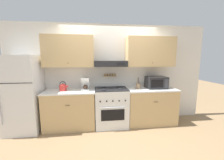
% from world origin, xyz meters
% --- Properties ---
extents(ground_plane, '(16.00, 16.00, 0.00)m').
position_xyz_m(ground_plane, '(0.00, 0.00, 0.00)').
color(ground_plane, '#937551').
extents(wall_back, '(5.20, 0.46, 2.55)m').
position_xyz_m(wall_back, '(0.01, 0.60, 1.48)').
color(wall_back, silver).
rests_on(wall_back, ground_plane).
extents(counter_left, '(1.21, 0.65, 0.92)m').
position_xyz_m(counter_left, '(-1.00, 0.33, 0.46)').
color(counter_left, tan).
rests_on(counter_left, ground_plane).
extents(counter_right, '(1.26, 0.65, 0.92)m').
position_xyz_m(counter_right, '(1.03, 0.33, 0.46)').
color(counter_right, tan).
rests_on(counter_right, ground_plane).
extents(stove_range, '(0.79, 0.68, 1.02)m').
position_xyz_m(stove_range, '(0.00, 0.31, 0.48)').
color(stove_range, white).
rests_on(stove_range, ground_plane).
extents(refrigerator, '(0.74, 0.71, 1.75)m').
position_xyz_m(refrigerator, '(-2.03, 0.29, 0.87)').
color(refrigerator, white).
rests_on(refrigerator, ground_plane).
extents(tea_kettle, '(0.22, 0.17, 0.23)m').
position_xyz_m(tea_kettle, '(-1.15, 0.35, 1.01)').
color(tea_kettle, red).
rests_on(tea_kettle, counter_left).
extents(coffee_maker, '(0.18, 0.26, 0.29)m').
position_xyz_m(coffee_maker, '(-0.63, 0.38, 1.07)').
color(coffee_maker, white).
rests_on(coffee_maker, counter_left).
extents(microwave, '(0.50, 0.37, 0.30)m').
position_xyz_m(microwave, '(1.18, 0.37, 1.07)').
color(microwave, '#232326').
rests_on(microwave, counter_right).
extents(utensil_crock, '(0.12, 0.12, 0.29)m').
position_xyz_m(utensil_crock, '(0.69, 0.35, 0.99)').
color(utensil_crock, '#8E7051').
rests_on(utensil_crock, counter_right).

